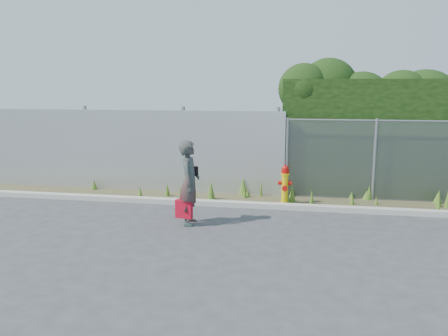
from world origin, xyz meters
The scene contains 10 objects.
ground centered at (0.00, 0.00, 0.00)m, with size 80.00×80.00×0.00m, color #3C3C3F.
curb centered at (0.00, 1.80, 0.06)m, with size 16.00×0.22×0.12m, color #A9A699.
weed_strip centered at (1.05, 2.50, 0.10)m, with size 16.00×1.32×0.53m.
corrugated_fence centered at (-3.25, 3.01, 1.10)m, with size 8.50×0.21×2.30m.
chainlink_fence centered at (4.25, 3.00, 1.03)m, with size 6.50×0.07×2.05m.
hedge centered at (4.37, 4.02, 1.95)m, with size 7.45×2.00×3.58m.
fire_hydrant centered at (1.05, 2.16, 0.48)m, with size 0.33×0.30×0.99m.
woman centered at (-0.83, 0.32, 0.87)m, with size 0.64×0.42×1.74m, color #0F6257.
red_tote_bag centered at (-0.91, 0.16, 0.36)m, with size 0.34×0.13×0.45m.
black_shoulder_bag centered at (-0.80, 0.42, 1.10)m, with size 0.25×0.10×0.19m.
Camera 1 is at (1.38, -8.13, 2.78)m, focal length 35.00 mm.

